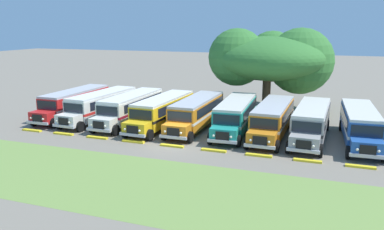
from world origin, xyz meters
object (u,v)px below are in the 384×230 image
(parked_bus_slot_6, at_px, (273,118))
(parked_bus_slot_7, at_px, (311,121))
(parked_bus_slot_0, at_px, (74,102))
(parked_bus_slot_5, at_px, (236,114))
(parked_bus_slot_3, at_px, (163,110))
(parked_bus_slot_4, at_px, (196,112))
(broad_shade_tree, at_px, (272,59))
(parked_bus_slot_1, at_px, (101,104))
(parked_bus_slot_8, at_px, (360,124))
(parked_bus_slot_2, at_px, (131,107))

(parked_bus_slot_6, distance_m, parked_bus_slot_7, 3.31)
(parked_bus_slot_0, relative_size, parked_bus_slot_5, 0.99)
(parked_bus_slot_3, bearing_deg, parked_bus_slot_0, -91.15)
(parked_bus_slot_4, xyz_separation_m, broad_shade_tree, (5.30, 10.91, 4.33))
(parked_bus_slot_3, height_order, parked_bus_slot_5, same)
(parked_bus_slot_0, distance_m, broad_shade_tree, 22.47)
(parked_bus_slot_4, bearing_deg, parked_bus_slot_1, -89.25)
(parked_bus_slot_5, height_order, parked_bus_slot_6, same)
(parked_bus_slot_1, distance_m, parked_bus_slot_5, 14.25)
(parked_bus_slot_7, bearing_deg, parked_bus_slot_1, -87.68)
(parked_bus_slot_8, bearing_deg, parked_bus_slot_1, -91.85)
(parked_bus_slot_3, distance_m, broad_shade_tree, 14.92)
(parked_bus_slot_3, relative_size, parked_bus_slot_7, 1.00)
(parked_bus_slot_6, bearing_deg, parked_bus_slot_4, -89.62)
(parked_bus_slot_5, relative_size, parked_bus_slot_6, 1.00)
(parked_bus_slot_5, height_order, parked_bus_slot_8, same)
(parked_bus_slot_0, height_order, parked_bus_slot_1, same)
(parked_bus_slot_4, bearing_deg, parked_bus_slot_8, 91.34)
(parked_bus_slot_7, height_order, broad_shade_tree, broad_shade_tree)
(parked_bus_slot_5, distance_m, parked_bus_slot_6, 3.45)
(parked_bus_slot_3, relative_size, parked_bus_slot_5, 1.00)
(parked_bus_slot_4, bearing_deg, parked_bus_slot_2, -88.50)
(parked_bus_slot_5, height_order, parked_bus_slot_7, same)
(parked_bus_slot_2, relative_size, broad_shade_tree, 0.79)
(parked_bus_slot_2, height_order, parked_bus_slot_3, same)
(parked_bus_slot_6, bearing_deg, parked_bus_slot_0, -89.57)
(parked_bus_slot_4, distance_m, broad_shade_tree, 12.88)
(parked_bus_slot_3, bearing_deg, parked_bus_slot_5, 97.88)
(parked_bus_slot_2, bearing_deg, parked_bus_slot_4, 91.96)
(parked_bus_slot_6, height_order, parked_bus_slot_8, same)
(parked_bus_slot_1, height_order, parked_bus_slot_8, same)
(parked_bus_slot_0, xyz_separation_m, parked_bus_slot_2, (6.97, -0.28, 0.00))
(parked_bus_slot_1, bearing_deg, parked_bus_slot_7, 93.74)
(parked_bus_slot_4, relative_size, parked_bus_slot_5, 0.99)
(parked_bus_slot_4, distance_m, parked_bus_slot_5, 3.78)
(parked_bus_slot_2, xyz_separation_m, parked_bus_slot_3, (3.68, -0.35, 0.00))
(parked_bus_slot_4, bearing_deg, broad_shade_tree, 154.46)
(parked_bus_slot_1, bearing_deg, parked_bus_slot_2, 92.50)
(parked_bus_slot_0, relative_size, parked_bus_slot_6, 1.00)
(parked_bus_slot_4, bearing_deg, parked_bus_slot_3, -81.21)
(parked_bus_slot_2, xyz_separation_m, parked_bus_slot_4, (6.98, 0.14, 0.00))
(parked_bus_slot_3, height_order, parked_bus_slot_8, same)
(parked_bus_slot_4, height_order, parked_bus_slot_8, same)
(parked_bus_slot_7, xyz_separation_m, parked_bus_slot_8, (3.88, 0.28, 0.00))
(parked_bus_slot_4, distance_m, parked_bus_slot_8, 14.40)
(parked_bus_slot_0, bearing_deg, parked_bus_slot_4, 89.47)
(broad_shade_tree, bearing_deg, parked_bus_slot_1, -145.15)
(parked_bus_slot_3, bearing_deg, parked_bus_slot_4, 100.68)
(parked_bus_slot_3, bearing_deg, broad_shade_tree, 145.19)
(parked_bus_slot_0, distance_m, parked_bus_slot_7, 24.48)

